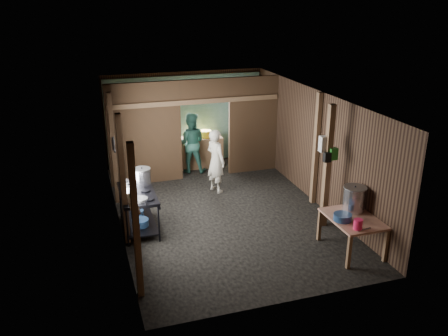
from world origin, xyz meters
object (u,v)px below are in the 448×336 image
object	(u,v)px
prep_table	(351,234)
cook	(216,161)
stock_pot	(354,199)
pink_bucket	(358,224)
stove_pot_large	(142,177)
gas_range	(139,211)
yellow_tub	(205,134)

from	to	relation	value
prep_table	cook	xyz separation A→B (m)	(-1.62, 3.52, 0.44)
prep_table	cook	bearing A→B (deg)	114.65
prep_table	stock_pot	size ratio (longest dim) A/B	2.27
pink_bucket	cook	distance (m)	4.20
stove_pot_large	stock_pot	bearing A→B (deg)	-30.86
stock_pot	pink_bucket	xyz separation A→B (m)	(-0.34, -0.69, -0.14)
gas_range	cook	xyz separation A→B (m)	(2.09, 1.46, 0.37)
stock_pot	gas_range	bearing A→B (deg)	155.13
stove_pot_large	stock_pot	size ratio (longest dim) A/B	0.71
yellow_tub	cook	size ratio (longest dim) A/B	0.21
yellow_tub	gas_range	bearing A→B (deg)	-125.43
stove_pot_large	yellow_tub	world-z (taller)	stove_pot_large
gas_range	prep_table	size ratio (longest dim) A/B	1.21
stove_pot_large	yellow_tub	bearing A→B (deg)	52.90
stove_pot_large	cook	world-z (taller)	cook
stove_pot_large	stock_pot	world-z (taller)	same
prep_table	pink_bucket	size ratio (longest dim) A/B	6.10
cook	yellow_tub	bearing A→B (deg)	-31.20
yellow_tub	cook	bearing A→B (deg)	-97.44
prep_table	stock_pot	world-z (taller)	stock_pot
prep_table	pink_bucket	world-z (taller)	pink_bucket
gas_range	yellow_tub	distance (m)	4.05
stove_pot_large	yellow_tub	size ratio (longest dim) A/B	1.09
pink_bucket	prep_table	bearing A→B (deg)	67.34
gas_range	stove_pot_large	distance (m)	0.73
stock_pot	cook	bearing A→B (deg)	118.74
yellow_tub	cook	distance (m)	1.84
prep_table	gas_range	bearing A→B (deg)	150.85
prep_table	pink_bucket	xyz separation A→B (m)	(-0.17, -0.42, 0.44)
prep_table	stove_pot_large	world-z (taller)	stove_pot_large
yellow_tub	stove_pot_large	bearing A→B (deg)	-127.10
pink_bucket	cook	bearing A→B (deg)	110.10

